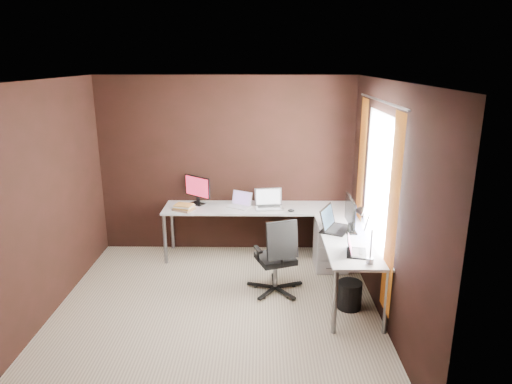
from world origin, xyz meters
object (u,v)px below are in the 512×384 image
drawer_pedestal (331,246)px  monitor_left (198,188)px  office_chair (276,270)px  laptop_white (240,203)px  laptop_silver (269,203)px  laptop_black_small (354,250)px  laptop_black_big (333,225)px  book_stack (184,207)px  desk_lamp (364,228)px  wastebasket (349,295)px  monitor_right (350,213)px

drawer_pedestal → monitor_left: (-1.83, 0.48, 0.66)m
drawer_pedestal → office_chair: bearing=-137.2°
drawer_pedestal → laptop_white: (-1.23, 0.37, 0.48)m
drawer_pedestal → laptop_silver: bearing=157.4°
drawer_pedestal → laptop_black_small: bearing=-88.0°
drawer_pedestal → laptop_black_big: size_ratio=1.20×
laptop_white → book_stack: bearing=-139.4°
monitor_left → desk_lamp: size_ratio=0.72×
desk_lamp → monitor_left: bearing=130.7°
desk_lamp → laptop_white: bearing=121.8°
laptop_silver → wastebasket: (0.89, -1.40, -0.63)m
laptop_black_small → desk_lamp: (0.05, -0.17, 0.31)m
monitor_left → wastebasket: bearing=-1.5°
laptop_silver → office_chair: laptop_silver is taller
laptop_black_small → wastebasket: (0.02, 0.15, -0.62)m
laptop_black_small → book_stack: bearing=65.2°
laptop_black_big → laptop_black_small: (0.11, -0.72, -0.01)m
drawer_pedestal → monitor_left: bearing=165.2°
laptop_white → office_chair: bearing=-37.1°
drawer_pedestal → office_chair: 1.02m
monitor_left → laptop_white: monitor_left is taller
laptop_white → laptop_black_big: 1.44m
drawer_pedestal → laptop_black_big: bearing=-98.2°
monitor_right → laptop_black_big: 0.28m
monitor_left → monitor_right: (1.94, -1.08, 0.01)m
desk_lamp → drawer_pedestal: bearing=88.8°
laptop_white → book_stack: (-0.76, -0.16, -0.01)m
laptop_silver → desk_lamp: 1.98m
book_stack → desk_lamp: size_ratio=0.58×
laptop_white → office_chair: size_ratio=0.39×
drawer_pedestal → monitor_right: monitor_right is taller
laptop_white → book_stack: size_ratio=1.15×
drawer_pedestal → laptop_black_small: size_ratio=1.89×
laptop_black_small → laptop_white: bearing=49.0°
wastebasket → monitor_right: bearing=83.9°
drawer_pedestal → book_stack: bearing=174.1°
drawer_pedestal → monitor_left: size_ratio=1.49×
laptop_white → drawer_pedestal: bearing=12.0°
book_stack → office_chair: size_ratio=0.34×
monitor_right → monitor_left: bearing=60.6°
drawer_pedestal → laptop_white: size_ratio=1.61×
laptop_white → monitor_right: bearing=-7.1°
monitor_left → desk_lamp: desk_lamp is taller
laptop_black_big → book_stack: bearing=95.6°
office_chair → wastebasket: bearing=-44.7°
laptop_black_big → desk_lamp: (0.17, -0.89, 0.29)m
office_chair → drawer_pedestal: bearing=22.4°
drawer_pedestal → book_stack: (-1.98, 0.21, 0.47)m
laptop_silver → laptop_black_small: laptop_silver is taller
monitor_right → laptop_black_big: monitor_right is taller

